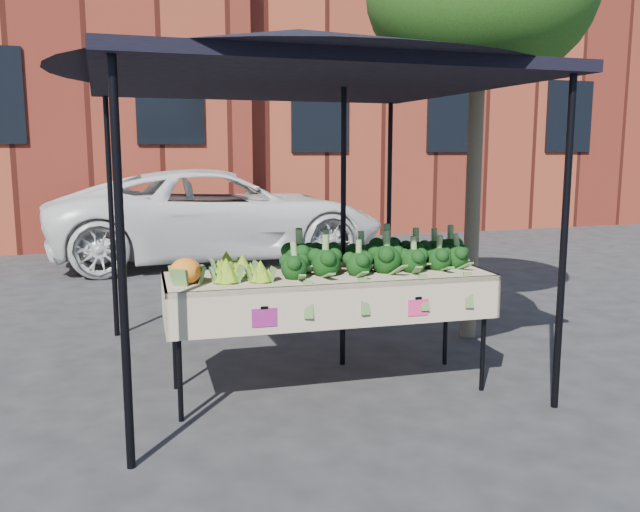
# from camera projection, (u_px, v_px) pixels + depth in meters

# --- Properties ---
(ground) EXTENTS (90.00, 90.00, 0.00)m
(ground) POSITION_uv_depth(u_px,v_px,m) (359.00, 393.00, 5.00)
(ground) COLOR #252527
(table) EXTENTS (2.44, 0.93, 0.90)m
(table) POSITION_uv_depth(u_px,v_px,m) (328.00, 332.00, 5.00)
(table) COLOR #BCA98E
(table) RESTS_ON ground
(canopy) EXTENTS (3.16, 3.16, 2.74)m
(canopy) POSITION_uv_depth(u_px,v_px,m) (300.00, 204.00, 5.41)
(canopy) COLOR black
(canopy) RESTS_ON ground
(broccoli_heap) EXTENTS (1.62, 0.59, 0.28)m
(broccoli_heap) POSITION_uv_depth(u_px,v_px,m) (376.00, 252.00, 5.05)
(broccoli_heap) COLOR #0C340F
(broccoli_heap) RESTS_ON table
(romanesco_cluster) EXTENTS (0.45, 0.59, 0.22)m
(romanesco_cluster) POSITION_uv_depth(u_px,v_px,m) (239.00, 263.00, 4.74)
(romanesco_cluster) COLOR #72AC23
(romanesco_cluster) RESTS_ON table
(cauliflower_pair) EXTENTS (0.22, 0.22, 0.20)m
(cauliflower_pair) POSITION_uv_depth(u_px,v_px,m) (186.00, 269.00, 4.54)
(cauliflower_pair) COLOR orange
(cauliflower_pair) RESTS_ON table
(vehicle) EXTENTS (1.52, 2.49, 5.37)m
(vehicle) POSITION_uv_depth(u_px,v_px,m) (216.00, 94.00, 10.57)
(vehicle) COLOR white
(vehicle) RESTS_ON ground
(street_tree) EXTENTS (2.10, 2.10, 4.14)m
(street_tree) POSITION_uv_depth(u_px,v_px,m) (476.00, 121.00, 6.19)
(street_tree) COLOR #1E4C14
(street_tree) RESTS_ON ground
(building_right) EXTENTS (12.00, 8.00, 8.50)m
(building_right) POSITION_uv_depth(u_px,v_px,m) (430.00, 59.00, 18.21)
(building_right) COLOR maroon
(building_right) RESTS_ON ground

